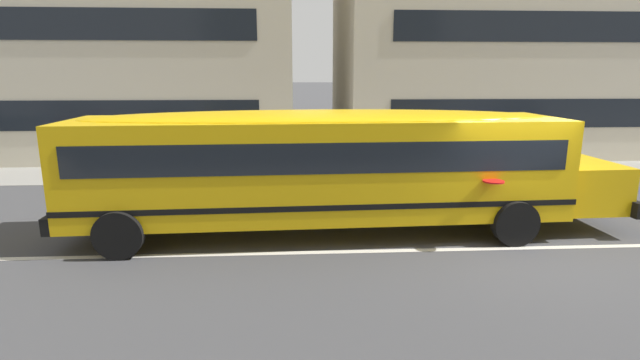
{
  "coord_description": "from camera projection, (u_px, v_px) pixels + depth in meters",
  "views": [
    {
      "loc": [
        -4.39,
        -8.66,
        3.39
      ],
      "look_at": [
        -3.86,
        0.6,
        1.31
      ],
      "focal_mm": 26.55,
      "sensor_mm": 36.0,
      "label": 1
    }
  ],
  "objects": [
    {
      "name": "lane_centreline",
      "position": [
        515.0,
        248.0,
        9.43
      ],
      "size": [
        110.0,
        0.16,
        0.01
      ],
      "primitive_type": "cube",
      "color": "silver",
      "rests_on": "ground_plane"
    },
    {
      "name": "sidewalk_far",
      "position": [
        416.0,
        171.0,
        16.89
      ],
      "size": [
        120.0,
        3.0,
        0.01
      ],
      "primitive_type": "cube",
      "color": "gray",
      "rests_on": "ground_plane"
    },
    {
      "name": "school_bus",
      "position": [
        330.0,
        161.0,
        10.06
      ],
      "size": [
        11.99,
        2.87,
        2.66
      ],
      "rotation": [
        0.0,
        0.0,
        0.03
      ],
      "color": "yellow",
      "rests_on": "ground_plane"
    },
    {
      "name": "apartment_block_far_centre",
      "position": [
        534.0,
        2.0,
        21.83
      ],
      "size": [
        17.9,
        9.39,
        13.3
      ],
      "color": "beige",
      "rests_on": "ground_plane"
    },
    {
      "name": "ground_plane",
      "position": [
        515.0,
        248.0,
        9.43
      ],
      "size": [
        400.0,
        400.0,
        0.0
      ],
      "primitive_type": "plane",
      "color": "#424244"
    }
  ]
}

